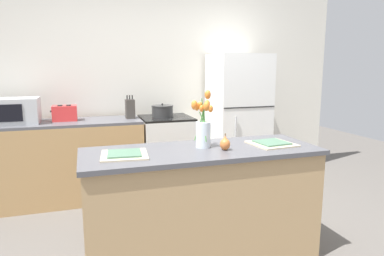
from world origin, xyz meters
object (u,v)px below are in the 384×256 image
(plate_setting_right, at_px, (272,143))
(cooking_pot, at_px, (162,111))
(refrigerator, at_px, (238,120))
(knife_block, at_px, (130,109))
(plate_setting_left, at_px, (124,154))
(toaster, at_px, (65,113))
(flower_vase, at_px, (203,127))
(pear_figurine, at_px, (225,144))
(microwave, at_px, (15,111))
(stove_range, at_px, (167,154))

(plate_setting_right, height_order, cooking_pot, cooking_pot)
(refrigerator, relative_size, knife_block, 6.18)
(refrigerator, bearing_deg, plate_setting_left, -135.18)
(refrigerator, relative_size, plate_setting_right, 4.79)
(plate_setting_left, distance_m, toaster, 1.74)
(refrigerator, height_order, toaster, refrigerator)
(flower_vase, bearing_deg, refrigerator, 56.51)
(flower_vase, bearing_deg, knife_block, 102.63)
(knife_block, bearing_deg, flower_vase, -77.37)
(refrigerator, relative_size, pear_figurine, 13.20)
(plate_setting_left, relative_size, knife_block, 1.29)
(pear_figurine, relative_size, plate_setting_right, 0.36)
(pear_figurine, xyz_separation_m, plate_setting_left, (-0.74, 0.06, -0.04))
(cooking_pot, bearing_deg, refrigerator, -0.99)
(flower_vase, xyz_separation_m, knife_block, (-0.35, 1.57, -0.03))
(flower_vase, height_order, knife_block, flower_vase)
(plate_setting_left, xyz_separation_m, toaster, (-0.46, 1.67, 0.10))
(plate_setting_right, xyz_separation_m, microwave, (-2.12, 1.62, 0.15))
(plate_setting_left, distance_m, plate_setting_right, 1.17)
(stove_range, relative_size, toaster, 3.27)
(cooking_pot, distance_m, microwave, 1.60)
(refrigerator, xyz_separation_m, knife_block, (-1.38, 0.02, 0.19))
(stove_range, relative_size, knife_block, 3.39)
(refrigerator, relative_size, microwave, 3.47)
(plate_setting_right, xyz_separation_m, toaster, (-1.63, 1.67, 0.10))
(flower_vase, bearing_deg, pear_figurine, -47.04)
(stove_range, relative_size, plate_setting_left, 2.63)
(cooking_pot, relative_size, microwave, 0.54)
(flower_vase, height_order, toaster, flower_vase)
(refrigerator, height_order, flower_vase, refrigerator)
(flower_vase, distance_m, toaster, 1.92)
(refrigerator, xyz_separation_m, microwave, (-2.59, -0.00, 0.22))
(pear_figurine, bearing_deg, flower_vase, 132.96)
(plate_setting_left, height_order, knife_block, knife_block)
(pear_figurine, height_order, plate_setting_right, pear_figurine)
(plate_setting_right, bearing_deg, refrigerator, 74.03)
(knife_block, bearing_deg, plate_setting_left, -98.96)
(stove_range, relative_size, pear_figurine, 7.24)
(cooking_pot, relative_size, knife_block, 0.97)
(stove_range, height_order, knife_block, knife_block)
(stove_range, relative_size, cooking_pot, 3.50)
(microwave, bearing_deg, cooking_pot, 0.67)
(flower_vase, bearing_deg, toaster, 123.91)
(refrigerator, bearing_deg, microwave, -179.97)
(stove_range, xyz_separation_m, pear_figurine, (0.05, -1.68, 0.48))
(pear_figurine, height_order, cooking_pot, cooking_pot)
(stove_range, bearing_deg, refrigerator, 0.04)
(plate_setting_left, height_order, toaster, toaster)
(plate_setting_left, bearing_deg, stove_range, 67.13)
(knife_block, bearing_deg, microwave, -178.88)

